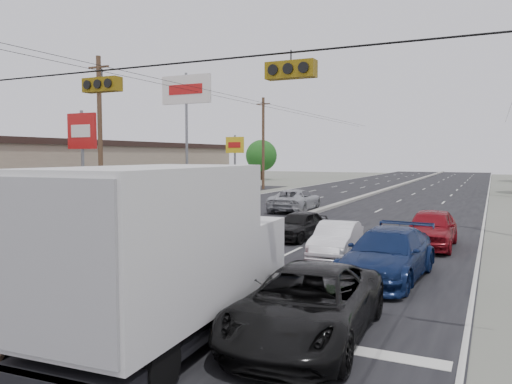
% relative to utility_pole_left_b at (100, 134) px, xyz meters
% --- Properties ---
extents(ground, '(200.00, 200.00, 0.00)m').
position_rel_utility_pole_left_b_xyz_m(ground, '(12.50, -15.00, -5.11)').
color(ground, '#606356').
rests_on(ground, ground).
extents(road_surface, '(20.00, 160.00, 0.02)m').
position_rel_utility_pole_left_b_xyz_m(road_surface, '(12.50, 15.00, -5.11)').
color(road_surface, black).
rests_on(road_surface, ground).
extents(center_median, '(0.50, 160.00, 0.20)m').
position_rel_utility_pole_left_b_xyz_m(center_median, '(12.50, 15.00, -5.01)').
color(center_median, gray).
rests_on(center_median, ground).
extents(strip_mall, '(12.00, 42.00, 4.60)m').
position_rel_utility_pole_left_b_xyz_m(strip_mall, '(-13.50, 10.00, -2.81)').
color(strip_mall, tan).
rests_on(strip_mall, ground).
extents(parking_lot, '(10.00, 42.00, 0.02)m').
position_rel_utility_pole_left_b_xyz_m(parking_lot, '(-4.50, 10.00, -5.11)').
color(parking_lot, black).
rests_on(parking_lot, ground).
extents(utility_pole_left_b, '(1.60, 0.30, 10.00)m').
position_rel_utility_pole_left_b_xyz_m(utility_pole_left_b, '(0.00, 0.00, 0.00)').
color(utility_pole_left_b, '#422D1E').
rests_on(utility_pole_left_b, ground).
extents(utility_pole_left_c, '(1.60, 0.30, 10.00)m').
position_rel_utility_pole_left_b_xyz_m(utility_pole_left_c, '(0.00, 25.00, 0.00)').
color(utility_pole_left_c, '#422D1E').
rests_on(utility_pole_left_c, ground).
extents(traffic_signals, '(25.00, 0.30, 0.54)m').
position_rel_utility_pole_left_b_xyz_m(traffic_signals, '(13.90, -15.00, 0.39)').
color(traffic_signals, black).
rests_on(traffic_signals, ground).
extents(pole_sign_mid, '(2.60, 0.25, 7.00)m').
position_rel_utility_pole_left_b_xyz_m(pole_sign_mid, '(-4.50, 3.00, 0.01)').
color(pole_sign_mid, slate).
rests_on(pole_sign_mid, ground).
extents(pole_sign_billboard, '(5.00, 0.25, 11.00)m').
position_rel_utility_pole_left_b_xyz_m(pole_sign_billboard, '(-2.00, 13.00, 3.76)').
color(pole_sign_billboard, slate).
rests_on(pole_sign_billboard, ground).
extents(pole_sign_far, '(2.20, 0.25, 6.00)m').
position_rel_utility_pole_left_b_xyz_m(pole_sign_far, '(-3.50, 25.00, -0.70)').
color(pole_sign_far, slate).
rests_on(pole_sign_far, ground).
extents(tree_left_far, '(4.80, 4.80, 6.12)m').
position_rel_utility_pole_left_b_xyz_m(tree_left_far, '(-9.50, 45.00, -1.39)').
color(tree_left_far, '#382619').
rests_on(tree_left_far, ground).
extents(box_truck, '(2.84, 7.04, 3.50)m').
position_rel_utility_pole_left_b_xyz_m(box_truck, '(17.03, -16.52, -3.31)').
color(box_truck, black).
rests_on(box_truck, ground).
extents(tan_sedan, '(2.76, 6.05, 1.72)m').
position_rel_utility_pole_left_b_xyz_m(tan_sedan, '(13.90, -17.34, -4.25)').
color(tan_sedan, '#826146').
rests_on(tan_sedan, ground).
extents(red_sedan, '(1.99, 4.90, 1.58)m').
position_rel_utility_pole_left_b_xyz_m(red_sedan, '(14.97, -11.48, -4.32)').
color(red_sedan, '#A90A15').
rests_on(red_sedan, ground).
extents(black_suv, '(2.62, 5.27, 1.43)m').
position_rel_utility_pole_left_b_xyz_m(black_suv, '(19.50, -15.33, -4.39)').
color(black_suv, black).
rests_on(black_suv, ground).
extents(queue_car_a, '(1.94, 3.87, 1.27)m').
position_rel_utility_pole_left_b_xyz_m(queue_car_a, '(15.13, -4.11, -4.47)').
color(queue_car_a, black).
rests_on(queue_car_a, ground).
extents(queue_car_b, '(1.59, 3.90, 1.26)m').
position_rel_utility_pole_left_b_xyz_m(queue_car_b, '(17.70, -7.09, -4.48)').
color(queue_car_b, white).
rests_on(queue_car_b, ground).
extents(queue_car_d, '(2.46, 5.29, 1.50)m').
position_rel_utility_pole_left_b_xyz_m(queue_car_d, '(20.02, -9.67, -4.36)').
color(queue_car_d, '#0F1F4C').
rests_on(queue_car_d, ground).
extents(queue_car_e, '(1.84, 4.53, 1.54)m').
position_rel_utility_pole_left_b_xyz_m(queue_car_e, '(20.59, -3.61, -4.34)').
color(queue_car_e, maroon).
rests_on(queue_car_e, ground).
extents(oncoming_near, '(2.56, 5.18, 1.45)m').
position_rel_utility_pole_left_b_xyz_m(oncoming_near, '(6.14, -3.17, -4.38)').
color(oncoming_near, black).
rests_on(oncoming_near, ground).
extents(oncoming_far, '(2.76, 5.44, 1.48)m').
position_rel_utility_pole_left_b_xyz_m(oncoming_far, '(10.99, 6.16, -4.37)').
color(oncoming_far, '#9D9FA4').
rests_on(oncoming_far, ground).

